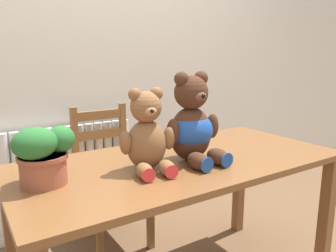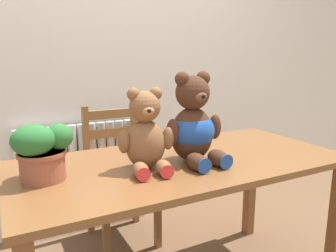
% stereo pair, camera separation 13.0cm
% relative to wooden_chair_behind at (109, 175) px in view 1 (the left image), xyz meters
% --- Properties ---
extents(wall_back, '(8.00, 0.04, 2.60)m').
position_rel_wooden_chair_behind_xyz_m(wall_back, '(0.08, 0.31, 0.84)').
color(wall_back, silver).
rests_on(wall_back, ground_plane).
extents(radiator, '(0.89, 0.10, 0.78)m').
position_rel_wooden_chair_behind_xyz_m(radiator, '(-0.18, 0.24, -0.11)').
color(radiator, white).
rests_on(radiator, ground_plane).
extents(dining_table, '(1.58, 0.75, 0.75)m').
position_rel_wooden_chair_behind_xyz_m(dining_table, '(0.08, -0.71, 0.19)').
color(dining_table, brown).
rests_on(dining_table, ground_plane).
extents(wooden_chair_behind, '(0.39, 0.43, 0.92)m').
position_rel_wooden_chair_behind_xyz_m(wooden_chair_behind, '(0.00, 0.00, 0.00)').
color(wooden_chair_behind, brown).
rests_on(wooden_chair_behind, ground_plane).
extents(teddy_bear_left, '(0.25, 0.27, 0.36)m').
position_rel_wooden_chair_behind_xyz_m(teddy_bear_left, '(-0.12, -0.75, 0.45)').
color(teddy_bear_left, brown).
rests_on(teddy_bear_left, dining_table).
extents(teddy_bear_right, '(0.29, 0.29, 0.42)m').
position_rel_wooden_chair_behind_xyz_m(teddy_bear_right, '(0.12, -0.75, 0.46)').
color(teddy_bear_right, '#472819').
rests_on(teddy_bear_right, dining_table).
extents(potted_plant, '(0.24, 0.20, 0.24)m').
position_rel_wooden_chair_behind_xyz_m(potted_plant, '(-0.55, -0.68, 0.42)').
color(potted_plant, '#9E5138').
rests_on(potted_plant, dining_table).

